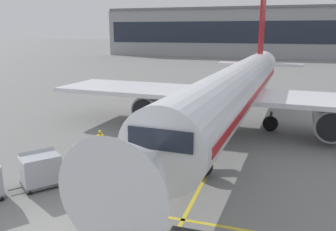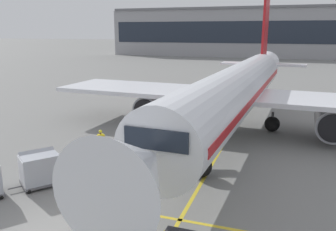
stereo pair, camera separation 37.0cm
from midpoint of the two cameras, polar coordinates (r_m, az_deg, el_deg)
name	(u,v)px [view 2 (the right image)]	position (r m, az deg, el deg)	size (l,w,h in m)	color
parked_airplane	(238,90)	(29.38, 11.72, 4.18)	(32.30, 42.18, 13.99)	silver
belt_loader	(141,150)	(22.34, -3.93, -5.64)	(4.63, 4.72, 2.87)	#A3A8B2
baggage_cart_lead	(92,158)	(20.91, -11.88, -6.85)	(2.49, 2.65, 1.91)	#515156
baggage_cart_second	(40,168)	(20.24, -19.86, -8.11)	(2.49, 2.65, 1.91)	#515156
ground_crew_by_loader	(106,160)	(20.48, -9.63, -7.20)	(0.30, 0.56, 1.74)	#333847
ground_crew_by_carts	(134,149)	(21.99, -5.08, -5.57)	(0.56, 0.31, 1.74)	black
ground_crew_marshaller	(101,140)	(24.04, -10.55, -4.05)	(0.43, 0.44, 1.74)	#514C42
safety_cone_engine_keepout	(164,121)	(31.28, -0.41, -0.97)	(0.53, 0.53, 0.61)	black
safety_cone_wingtip	(157,131)	(28.12, -1.42, -2.57)	(0.64, 0.64, 0.72)	black
apron_guidance_line_lead_in	(231,132)	(29.46, 10.62, -2.74)	(0.20, 110.00, 0.01)	yellow
apron_guidance_line_stop_bar	(186,221)	(16.19, 3.59, -16.91)	(12.00, 0.20, 0.01)	yellow
terminal_building	(279,32)	(119.37, 17.89, 12.87)	(109.01, 16.61, 15.54)	#939399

